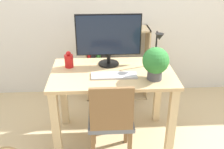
% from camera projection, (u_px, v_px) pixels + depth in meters
% --- Properties ---
extents(ground_plane, '(10.00, 10.00, 0.00)m').
position_uv_depth(ground_plane, '(113.00, 137.00, 2.78)').
color(ground_plane, '#CCB284').
extents(desk, '(1.15, 0.69, 0.77)m').
position_uv_depth(desk, '(113.00, 87.00, 2.51)').
color(desk, tan).
rests_on(desk, ground_plane).
extents(monitor, '(0.62, 0.20, 0.50)m').
position_uv_depth(monitor, '(108.00, 37.00, 2.47)').
color(monitor, black).
rests_on(monitor, desk).
extents(keyboard, '(0.41, 0.14, 0.02)m').
position_uv_depth(keyboard, '(114.00, 76.00, 2.35)').
color(keyboard, '#B2B2B7').
rests_on(keyboard, desk).
extents(vase, '(0.08, 0.08, 0.16)m').
position_uv_depth(vase, '(69.00, 60.00, 2.51)').
color(vase, red).
rests_on(vase, desk).
extents(desk_lamp, '(0.10, 0.19, 0.35)m').
position_uv_depth(desk_lamp, '(158.00, 46.00, 2.44)').
color(desk_lamp, black).
rests_on(desk_lamp, desk).
extents(potted_plant, '(0.23, 0.23, 0.29)m').
position_uv_depth(potted_plant, '(156.00, 62.00, 2.23)').
color(potted_plant, '#4C4C51').
rests_on(potted_plant, desk).
extents(chair, '(0.40, 0.40, 0.83)m').
position_uv_depth(chair, '(111.00, 119.00, 2.31)').
color(chair, slate).
rests_on(chair, ground_plane).
extents(bookshelf, '(0.79, 0.28, 0.93)m').
position_uv_depth(bookshelf, '(106.00, 67.00, 3.37)').
color(bookshelf, '#D8BC8C').
rests_on(bookshelf, ground_plane).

